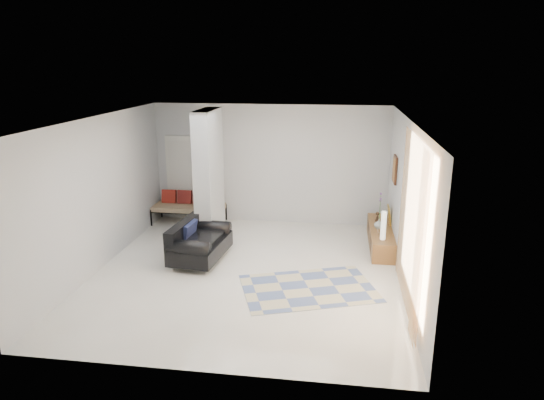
# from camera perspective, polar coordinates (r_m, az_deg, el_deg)

# --- Properties ---
(floor) EXTENTS (6.00, 6.00, 0.00)m
(floor) POSITION_cam_1_polar(r_m,az_deg,el_deg) (9.03, -2.95, -8.49)
(floor) COLOR beige
(floor) RESTS_ON ground
(ceiling) EXTENTS (6.00, 6.00, 0.00)m
(ceiling) POSITION_cam_1_polar(r_m,az_deg,el_deg) (8.27, -3.23, 9.46)
(ceiling) COLOR white
(ceiling) RESTS_ON wall_back
(wall_back) EXTENTS (6.00, 0.00, 6.00)m
(wall_back) POSITION_cam_1_polar(r_m,az_deg,el_deg) (11.41, -0.22, 4.19)
(wall_back) COLOR silver
(wall_back) RESTS_ON ground
(wall_front) EXTENTS (6.00, 0.00, 6.00)m
(wall_front) POSITION_cam_1_polar(r_m,az_deg,el_deg) (5.80, -8.77, -8.02)
(wall_front) COLOR silver
(wall_front) RESTS_ON ground
(wall_left) EXTENTS (0.00, 6.00, 6.00)m
(wall_left) POSITION_cam_1_polar(r_m,az_deg,el_deg) (9.45, -19.69, 0.72)
(wall_left) COLOR silver
(wall_left) RESTS_ON ground
(wall_right) EXTENTS (0.00, 6.00, 6.00)m
(wall_right) POSITION_cam_1_polar(r_m,az_deg,el_deg) (8.47, 15.51, -0.63)
(wall_right) COLOR silver
(wall_right) RESTS_ON ground
(partition_column) EXTENTS (0.35, 1.20, 2.80)m
(partition_column) POSITION_cam_1_polar(r_m,az_deg,el_deg) (10.29, -7.41, 2.74)
(partition_column) COLOR #9DA1A4
(partition_column) RESTS_ON floor
(hallway_door) EXTENTS (0.85, 0.06, 2.04)m
(hallway_door) POSITION_cam_1_polar(r_m,az_deg,el_deg) (11.93, -10.28, 2.59)
(hallway_door) COLOR silver
(hallway_door) RESTS_ON floor
(curtain) EXTENTS (0.00, 2.55, 2.55)m
(curtain) POSITION_cam_1_polar(r_m,az_deg,el_deg) (7.36, 16.00, -2.78)
(curtain) COLOR #F29E3F
(curtain) RESTS_ON wall_right
(wall_art) EXTENTS (0.04, 0.45, 0.55)m
(wall_art) POSITION_cam_1_polar(r_m,az_deg,el_deg) (10.04, 14.27, 3.51)
(wall_art) COLOR #371B0F
(wall_art) RESTS_ON wall_right
(media_console) EXTENTS (0.45, 2.02, 0.80)m
(media_console) POSITION_cam_1_polar(r_m,az_deg,el_deg) (10.42, 12.63, -4.22)
(media_console) COLOR brown
(media_console) RESTS_ON floor
(loveseat) EXTENTS (0.99, 1.53, 0.76)m
(loveseat) POSITION_cam_1_polar(r_m,az_deg,el_deg) (9.53, -8.75, -4.94)
(loveseat) COLOR silver
(loveseat) RESTS_ON floor
(daybed) EXTENTS (1.68, 0.72, 0.77)m
(daybed) POSITION_cam_1_polar(r_m,az_deg,el_deg) (11.73, -9.83, -0.67)
(daybed) COLOR black
(daybed) RESTS_ON floor
(area_rug) EXTENTS (2.57, 2.12, 0.01)m
(area_rug) POSITION_cam_1_polar(r_m,az_deg,el_deg) (8.44, 4.32, -10.31)
(area_rug) COLOR #C0B893
(area_rug) RESTS_ON floor
(cylinder_lamp) EXTENTS (0.10, 0.10, 0.57)m
(cylinder_lamp) POSITION_cam_1_polar(r_m,az_deg,el_deg) (9.62, 12.98, -2.94)
(cylinder_lamp) COLOR silver
(cylinder_lamp) RESTS_ON media_console
(bronze_figurine) EXTENTS (0.11, 0.11, 0.21)m
(bronze_figurine) POSITION_cam_1_polar(r_m,az_deg,el_deg) (10.72, 12.30, -1.93)
(bronze_figurine) COLOR black
(bronze_figurine) RESTS_ON media_console
(vase) EXTENTS (0.20, 0.20, 0.21)m
(vase) POSITION_cam_1_polar(r_m,az_deg,el_deg) (10.27, 12.48, -2.75)
(vase) COLOR silver
(vase) RESTS_ON media_console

